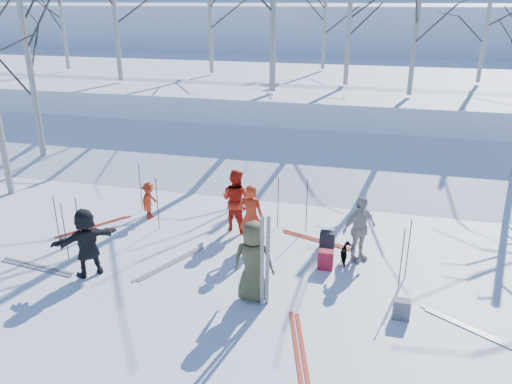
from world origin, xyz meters
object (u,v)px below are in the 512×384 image
(skier_cream_east, at_px, (359,229))
(skier_grey_west, at_px, (87,242))
(skier_red_seated, at_px, (149,201))
(backpack_dark, at_px, (327,240))
(dog, at_px, (346,254))
(skier_olive_center, at_px, (253,261))
(skier_redor_behind, at_px, (236,200))
(skier_red_north, at_px, (251,217))
(backpack_grey, at_px, (402,309))
(backpack_red, at_px, (326,260))

(skier_cream_east, bearing_deg, skier_grey_west, 157.29)
(skier_red_seated, xyz_separation_m, backpack_dark, (4.73, -0.56, -0.29))
(skier_grey_west, xyz_separation_m, dog, (5.16, 1.78, -0.52))
(skier_olive_center, height_order, skier_redor_behind, skier_olive_center)
(skier_olive_center, relative_size, skier_redor_behind, 1.03)
(skier_olive_center, xyz_separation_m, backpack_dark, (1.13, 2.46, -0.61))
(skier_red_north, xyz_separation_m, skier_cream_east, (2.43, 0.03, -0.03))
(skier_cream_east, xyz_separation_m, backpack_grey, (0.91, -2.03, -0.56))
(skier_grey_west, distance_m, backpack_dark, 5.30)
(skier_cream_east, distance_m, backpack_grey, 2.30)
(skier_redor_behind, xyz_separation_m, dog, (2.82, -1.09, -0.56))
(skier_grey_west, height_order, backpack_red, skier_grey_west)
(skier_redor_behind, xyz_separation_m, backpack_grey, (3.96, -2.89, -0.59))
(skier_red_seated, distance_m, dog, 5.35)
(backpack_red, xyz_separation_m, backpack_dark, (-0.08, 0.97, -0.01))
(skier_red_seated, bearing_deg, skier_redor_behind, -90.77)
(skier_redor_behind, height_order, backpack_red, skier_redor_behind)
(skier_red_seated, relative_size, skier_grey_west, 0.66)
(skier_grey_west, xyz_separation_m, backpack_dark, (4.68, 2.41, -0.54))
(dog, bearing_deg, backpack_red, 33.04)
(skier_olive_center, xyz_separation_m, dog, (1.61, 1.83, -0.59))
(skier_cream_east, relative_size, backpack_red, 3.56)
(skier_cream_east, bearing_deg, skier_olive_center, -174.98)
(skier_cream_east, relative_size, dog, 2.87)
(skier_redor_behind, relative_size, skier_red_seated, 1.60)
(skier_cream_east, bearing_deg, skier_redor_behind, 121.13)
(skier_red_north, bearing_deg, skier_red_seated, -20.53)
(skier_red_seated, relative_size, backpack_red, 2.34)
(skier_red_seated, bearing_deg, backpack_dark, -95.14)
(dog, relative_size, backpack_grey, 1.37)
(skier_grey_west, bearing_deg, skier_olive_center, 131.01)
(skier_red_north, relative_size, backpack_dark, 3.89)
(dog, bearing_deg, skier_red_seated, -19.82)
(backpack_grey, bearing_deg, skier_olive_center, -179.33)
(skier_red_north, relative_size, skier_grey_west, 1.05)
(skier_red_north, distance_m, backpack_red, 1.96)
(skier_cream_east, height_order, skier_grey_west, skier_cream_east)
(skier_cream_east, distance_m, dog, 0.62)
(skier_olive_center, height_order, skier_grey_west, skier_olive_center)
(skier_red_north, bearing_deg, skier_cream_east, 178.12)
(skier_olive_center, distance_m, skier_red_north, 2.12)
(skier_olive_center, bearing_deg, skier_red_seated, -40.73)
(skier_red_seated, distance_m, skier_grey_west, 2.98)
(skier_olive_center, xyz_separation_m, skier_grey_west, (-3.55, 0.05, -0.07))
(skier_redor_behind, relative_size, backpack_dark, 3.92)
(skier_red_seated, bearing_deg, backpack_red, -106.09)
(backpack_dark, bearing_deg, skier_olive_center, -114.75)
(skier_olive_center, xyz_separation_m, backpack_red, (1.21, 1.49, -0.60))
(skier_red_north, height_order, skier_cream_east, skier_red_north)
(skier_cream_east, height_order, dog, skier_cream_east)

